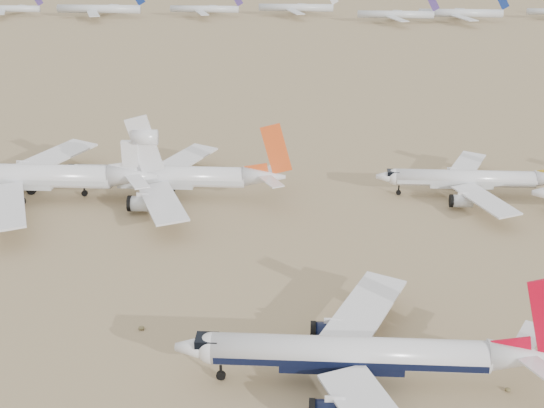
# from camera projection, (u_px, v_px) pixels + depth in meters

# --- Properties ---
(ground) EXTENTS (7000.00, 7000.00, 0.00)m
(ground) POSITION_uv_depth(u_px,v_px,m) (334.00, 392.00, 105.98)
(ground) COLOR #8C7551
(ground) RESTS_ON ground
(main_airliner) EXTENTS (51.81, 50.61, 18.28)m
(main_airliner) POSITION_uv_depth(u_px,v_px,m) (366.00, 355.00, 105.62)
(main_airliner) COLOR white
(main_airliner) RESTS_ON ground
(row2_gold_tail) EXTENTS (42.08, 41.15, 14.98)m
(row2_gold_tail) POSITION_uv_depth(u_px,v_px,m) (473.00, 179.00, 170.74)
(row2_gold_tail) COLOR white
(row2_gold_tail) RESTS_ON ground
(row2_orange_tail) EXTENTS (50.74, 49.64, 18.10)m
(row2_orange_tail) POSITION_uv_depth(u_px,v_px,m) (170.00, 177.00, 169.52)
(row2_orange_tail) COLOR white
(row2_orange_tail) RESTS_ON ground
(row2_white_trijet) EXTENTS (57.59, 56.29, 20.41)m
(row2_white_trijet) POSITION_uv_depth(u_px,v_px,m) (30.00, 176.00, 168.06)
(row2_white_trijet) COLOR white
(row2_white_trijet) RESTS_ON ground
(distant_storage_row) EXTENTS (463.29, 58.40, 15.16)m
(distant_storage_row) POSITION_uv_depth(u_px,v_px,m) (242.00, 11.00, 397.20)
(distant_storage_row) COLOR silver
(distant_storage_row) RESTS_ON ground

